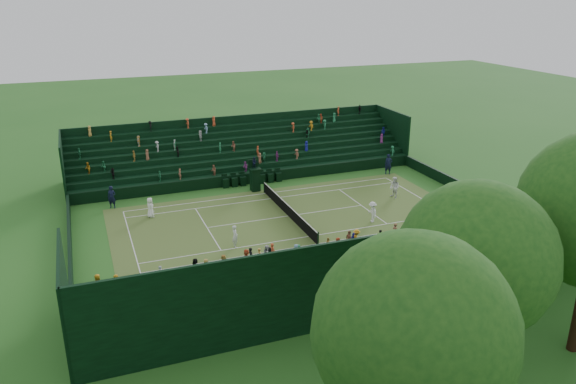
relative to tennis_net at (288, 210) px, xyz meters
The scene contains 17 objects.
ground 0.53m from the tennis_net, ahead, with size 160.00×160.00×0.00m, color #26611E.
court_surface 0.52m from the tennis_net, ahead, with size 12.97×26.77×0.01m, color #337125.
perimeter_wall_north 15.89m from the tennis_net, 90.00° to the left, with size 17.17×0.20×1.00m, color black.
perimeter_wall_south 15.89m from the tennis_net, 90.00° to the right, with size 17.17×0.20×1.00m, color black.
perimeter_wall_east 8.49m from the tennis_net, ahead, with size 0.20×31.77×1.00m, color black.
perimeter_wall_west 8.49m from the tennis_net, behind, with size 0.20×31.77×1.00m, color black.
north_grandstand 12.70m from the tennis_net, ahead, with size 6.60×32.00×4.90m.
south_grandstand 12.70m from the tennis_net, behind, with size 6.60×32.00×4.90m.
tennis_net is the anchor object (origin of this frame).
umpire_chair 6.64m from the tennis_net, behind, with size 0.97×0.97×3.05m.
courtside_chairs 8.29m from the tennis_net, behind, with size 0.55×5.52×1.19m.
player_near_west 10.61m from the tennis_net, 109.77° to the right, with size 0.78×0.51×1.60m, color white.
player_near_east 6.64m from the tennis_net, 53.75° to the right, with size 0.59×0.39×1.62m, color white.
player_far_west 9.88m from the tennis_net, 93.97° to the left, with size 0.88×0.68×1.81m, color white.
player_far_east 6.46m from the tennis_net, 59.19° to the left, with size 1.04×0.60×1.61m, color white.
line_judge_north 14.25m from the tennis_net, 117.12° to the left, with size 0.71×0.47×1.96m, color black.
line_judge_south 14.26m from the tennis_net, 118.12° to the right, with size 0.67×0.44×1.83m, color black.
Camera 1 is at (37.68, -14.37, 16.56)m, focal length 35.00 mm.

